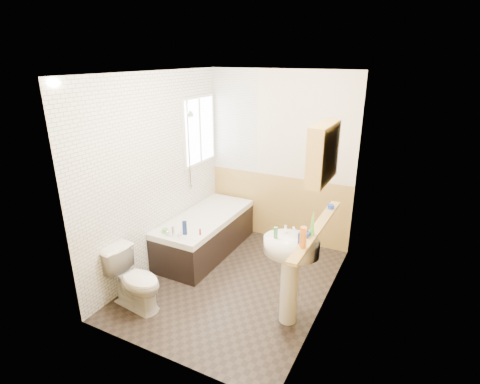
% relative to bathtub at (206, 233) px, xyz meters
% --- Properties ---
extents(floor, '(2.80, 2.80, 0.00)m').
position_rel_bathtub_xyz_m(floor, '(0.73, -0.50, -0.29)').
color(floor, black).
rests_on(floor, ground).
extents(ceiling, '(2.80, 2.80, 0.00)m').
position_rel_bathtub_xyz_m(ceiling, '(0.73, -0.50, 2.21)').
color(ceiling, white).
rests_on(ceiling, ground).
extents(wall_back, '(2.20, 0.02, 2.50)m').
position_rel_bathtub_xyz_m(wall_back, '(0.73, 0.91, 0.96)').
color(wall_back, beige).
rests_on(wall_back, ground).
extents(wall_front, '(2.20, 0.02, 2.50)m').
position_rel_bathtub_xyz_m(wall_front, '(0.73, -1.91, 0.96)').
color(wall_front, beige).
rests_on(wall_front, ground).
extents(wall_left, '(0.02, 2.80, 2.50)m').
position_rel_bathtub_xyz_m(wall_left, '(-0.38, -0.50, 0.96)').
color(wall_left, beige).
rests_on(wall_left, ground).
extents(wall_right, '(0.02, 2.80, 2.50)m').
position_rel_bathtub_xyz_m(wall_right, '(1.84, -0.50, 0.96)').
color(wall_right, beige).
rests_on(wall_right, ground).
extents(wainscot_right, '(0.01, 2.80, 1.00)m').
position_rel_bathtub_xyz_m(wainscot_right, '(1.82, -0.50, 0.21)').
color(wainscot_right, tan).
rests_on(wainscot_right, wall_right).
extents(wainscot_front, '(2.20, 0.01, 1.00)m').
position_rel_bathtub_xyz_m(wainscot_front, '(0.73, -1.89, 0.21)').
color(wainscot_front, tan).
rests_on(wainscot_front, wall_front).
extents(wainscot_back, '(2.20, 0.01, 1.00)m').
position_rel_bathtub_xyz_m(wainscot_back, '(0.73, 0.88, 0.21)').
color(wainscot_back, tan).
rests_on(wainscot_back, wall_back).
extents(tile_cladding_left, '(0.01, 2.80, 2.50)m').
position_rel_bathtub_xyz_m(tile_cladding_left, '(-0.36, -0.50, 0.96)').
color(tile_cladding_left, white).
rests_on(tile_cladding_left, wall_left).
extents(tile_return_back, '(0.75, 0.01, 1.50)m').
position_rel_bathtub_xyz_m(tile_return_back, '(0.01, 0.88, 1.46)').
color(tile_return_back, white).
rests_on(tile_return_back, wall_back).
extents(window, '(0.03, 0.79, 0.99)m').
position_rel_bathtub_xyz_m(window, '(-0.33, 0.45, 1.36)').
color(window, white).
rests_on(window, wall_left).
extents(bathtub, '(0.70, 1.66, 0.70)m').
position_rel_bathtub_xyz_m(bathtub, '(0.00, 0.00, 0.00)').
color(bathtub, black).
rests_on(bathtub, floor).
extents(shower_riser, '(0.11, 0.09, 1.28)m').
position_rel_bathtub_xyz_m(shower_riser, '(-0.31, 0.14, 1.31)').
color(shower_riser, silver).
rests_on(shower_riser, wall_left).
extents(toilet, '(0.72, 0.46, 0.67)m').
position_rel_bathtub_xyz_m(toilet, '(-0.03, -1.42, 0.04)').
color(toilet, white).
rests_on(toilet, floor).
extents(sink, '(0.56, 0.46, 1.09)m').
position_rel_bathtub_xyz_m(sink, '(1.57, -0.88, 0.40)').
color(sink, white).
rests_on(sink, floor).
extents(pine_shelf, '(0.10, 1.53, 0.03)m').
position_rel_bathtub_xyz_m(pine_shelf, '(1.77, -0.71, 0.76)').
color(pine_shelf, tan).
rests_on(pine_shelf, wall_right).
extents(medicine_cabinet, '(0.16, 0.63, 0.57)m').
position_rel_bathtub_xyz_m(medicine_cabinet, '(1.74, -0.60, 1.50)').
color(medicine_cabinet, tan).
rests_on(medicine_cabinet, wall_right).
extents(foam_can, '(0.06, 0.06, 0.19)m').
position_rel_bathtub_xyz_m(foam_can, '(1.77, -1.17, 0.88)').
color(foam_can, orange).
rests_on(foam_can, pine_shelf).
extents(green_bottle, '(0.06, 0.06, 0.25)m').
position_rel_bathtub_xyz_m(green_bottle, '(1.77, -0.89, 0.90)').
color(green_bottle, '#59C647').
rests_on(green_bottle, pine_shelf).
extents(black_jar, '(0.08, 0.08, 0.05)m').
position_rel_bathtub_xyz_m(black_jar, '(1.77, -0.18, 0.80)').
color(black_jar, '#19339E').
rests_on(black_jar, pine_shelf).
extents(soap_bottle, '(0.11, 0.21, 0.09)m').
position_rel_bathtub_xyz_m(soap_bottle, '(1.72, -0.95, 0.72)').
color(soap_bottle, '#19339E').
rests_on(soap_bottle, sink).
extents(clear_bottle, '(0.05, 0.05, 0.11)m').
position_rel_bathtub_xyz_m(clear_bottle, '(1.42, -0.92, 0.73)').
color(clear_bottle, '#388447').
rests_on(clear_bottle, sink).
extents(blue_gel, '(0.06, 0.05, 0.18)m').
position_rel_bathtub_xyz_m(blue_gel, '(0.09, -0.61, 0.36)').
color(blue_gel, navy).
rests_on(blue_gel, bathtub).
extents(cream_jar, '(0.08, 0.08, 0.05)m').
position_rel_bathtub_xyz_m(cream_jar, '(-0.17, -0.68, 0.29)').
color(cream_jar, '#59C647').
rests_on(cream_jar, bathtub).
extents(orange_bottle, '(0.03, 0.03, 0.08)m').
position_rel_bathtub_xyz_m(orange_bottle, '(0.26, -0.53, 0.31)').
color(orange_bottle, maroon).
rests_on(orange_bottle, bathtub).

